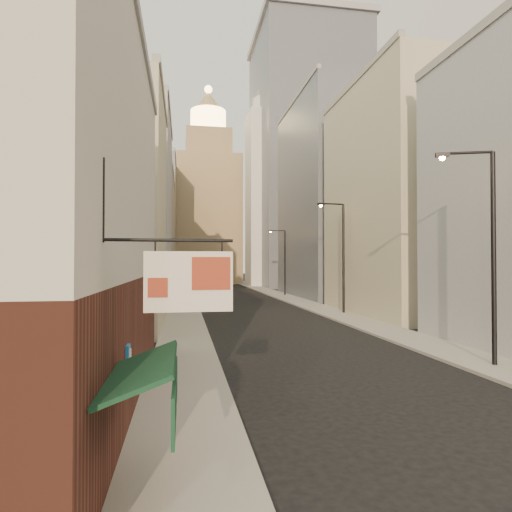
{
  "coord_description": "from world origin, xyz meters",
  "views": [
    {
      "loc": [
        -6.61,
        -4.85,
        4.49
      ],
      "look_at": [
        -2.02,
        21.91,
        4.94
      ],
      "focal_mm": 30.0,
      "sensor_mm": 36.0,
      "label": 1
    }
  ],
  "objects_px": {
    "streetlamp_mid": "(341,251)",
    "traffic_light_left": "(183,272)",
    "streetlamp_near": "(487,243)",
    "white_tower": "(268,192)",
    "clock_tower": "(208,205)",
    "streetlamp_far": "(283,258)"
  },
  "relations": [
    {
      "from": "streetlamp_mid",
      "to": "traffic_light_left",
      "type": "xyz_separation_m",
      "value": [
        -13.7,
        12.52,
        -2.05
      ]
    },
    {
      "from": "streetlamp_mid",
      "to": "streetlamp_near",
      "type": "bearing_deg",
      "value": -98.63
    },
    {
      "from": "white_tower",
      "to": "streetlamp_mid",
      "type": "distance_m",
      "value": 49.01
    },
    {
      "from": "clock_tower",
      "to": "streetlamp_near",
      "type": "xyz_separation_m",
      "value": [
        7.32,
        -80.44,
        -12.3
      ]
    },
    {
      "from": "white_tower",
      "to": "traffic_light_left",
      "type": "bearing_deg",
      "value": -115.63
    },
    {
      "from": "clock_tower",
      "to": "white_tower",
      "type": "distance_m",
      "value": 17.83
    },
    {
      "from": "clock_tower",
      "to": "streetlamp_mid",
      "type": "relative_size",
      "value": 4.61
    },
    {
      "from": "clock_tower",
      "to": "traffic_light_left",
      "type": "xyz_separation_m",
      "value": [
        -5.62,
        -48.63,
        -14.12
      ]
    },
    {
      "from": "streetlamp_far",
      "to": "traffic_light_left",
      "type": "distance_m",
      "value": 15.95
    },
    {
      "from": "streetlamp_near",
      "to": "streetlamp_mid",
      "type": "relative_size",
      "value": 0.96
    },
    {
      "from": "white_tower",
      "to": "streetlamp_far",
      "type": "distance_m",
      "value": 29.68
    },
    {
      "from": "streetlamp_near",
      "to": "traffic_light_left",
      "type": "height_order",
      "value": "streetlamp_near"
    },
    {
      "from": "clock_tower",
      "to": "streetlamp_far",
      "type": "distance_m",
      "value": 42.88
    },
    {
      "from": "clock_tower",
      "to": "traffic_light_left",
      "type": "distance_m",
      "value": 50.95
    },
    {
      "from": "traffic_light_left",
      "to": "clock_tower",
      "type": "bearing_deg",
      "value": -83.2
    },
    {
      "from": "clock_tower",
      "to": "streetlamp_far",
      "type": "relative_size",
      "value": 5.0
    },
    {
      "from": "clock_tower",
      "to": "streetlamp_mid",
      "type": "height_order",
      "value": "clock_tower"
    },
    {
      "from": "clock_tower",
      "to": "white_tower",
      "type": "height_order",
      "value": "clock_tower"
    },
    {
      "from": "white_tower",
      "to": "streetlamp_mid",
      "type": "bearing_deg",
      "value": -93.55
    },
    {
      "from": "streetlamp_far",
      "to": "white_tower",
      "type": "bearing_deg",
      "value": 86.03
    },
    {
      "from": "clock_tower",
      "to": "streetlamp_near",
      "type": "relative_size",
      "value": 4.8
    },
    {
      "from": "streetlamp_mid",
      "to": "streetlamp_far",
      "type": "relative_size",
      "value": 1.09
    }
  ]
}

